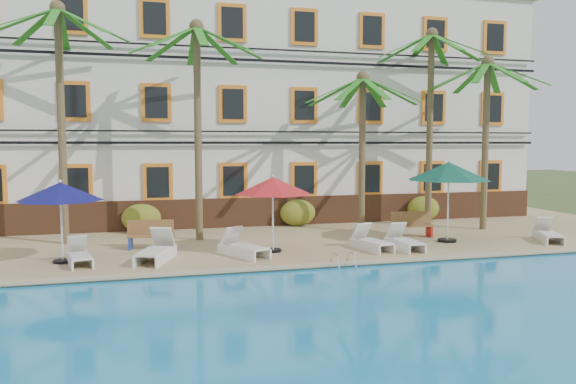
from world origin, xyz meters
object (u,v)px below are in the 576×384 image
object	(u,v)px
palm_d	(430,99)
lounger_d	(371,241)
lounger_b	(156,251)
lounger_a	(79,255)
pool_ladder	(343,265)
umbrella_blue	(60,192)
palm_a	(60,89)
bench_left	(151,234)
umbrella_red	(273,186)
lounger_f	(548,234)
lounger_e	(404,241)
umbrella_green	(449,172)
palm_b	(198,98)
lounger_c	(243,247)
palm_e	(486,116)
palm_c	(362,126)
bench_right	(412,224)

from	to	relation	value
palm_d	lounger_d	xyz separation A→B (m)	(-4.53, -4.48, -4.98)
palm_d	lounger_b	bearing A→B (deg)	-158.43
palm_d	lounger_a	size ratio (longest dim) A/B	4.73
lounger_a	pool_ladder	world-z (taller)	lounger_a
palm_d	umbrella_blue	bearing A→B (deg)	-163.94
lounger_a	palm_a	bearing A→B (deg)	102.21
bench_left	umbrella_blue	bearing A→B (deg)	-148.21
umbrella_red	lounger_f	xyz separation A→B (m)	(9.75, -0.68, -1.82)
lounger_d	lounger_f	world-z (taller)	lounger_d
lounger_e	lounger_f	world-z (taller)	lounger_e
umbrella_green	lounger_e	distance (m)	3.14
umbrella_blue	umbrella_green	world-z (taller)	umbrella_green
umbrella_red	lounger_d	bearing A→B (deg)	-8.95
bench_left	pool_ladder	world-z (taller)	bench_left
palm_b	pool_ladder	size ratio (longest dim) A/B	10.35
umbrella_red	lounger_c	distance (m)	2.13
palm_e	lounger_e	distance (m)	7.22
palm_c	lounger_b	distance (m)	9.55
umbrella_red	bench_left	bearing A→B (deg)	157.34
lounger_c	bench_right	xyz separation A→B (m)	(6.63, 1.84, 0.19)
palm_a	bench_left	distance (m)	5.81
lounger_c	lounger_e	bearing A→B (deg)	-2.88
palm_a	palm_b	distance (m)	4.55
lounger_e	bench_left	xyz separation A→B (m)	(-7.92, 2.26, 0.20)
umbrella_green	palm_e	bearing A→B (deg)	36.97
lounger_a	umbrella_blue	bearing A→B (deg)	143.54
bench_left	bench_right	distance (m)	9.30
lounger_b	umbrella_red	bearing A→B (deg)	7.47
lounger_d	bench_right	world-z (taller)	bench_right
umbrella_blue	bench_left	distance (m)	3.36
palm_b	bench_right	world-z (taller)	palm_b
palm_d	lounger_b	world-z (taller)	palm_d
palm_c	umbrella_red	world-z (taller)	palm_c
umbrella_red	lounger_d	size ratio (longest dim) A/B	1.35
palm_e	lounger_e	bearing A→B (deg)	-148.53
palm_e	lounger_a	bearing A→B (deg)	-169.66
lounger_b	lounger_f	bearing A→B (deg)	-0.89
palm_b	bench_right	bearing A→B (deg)	-10.56
umbrella_blue	lounger_b	size ratio (longest dim) A/B	1.15
palm_d	umbrella_blue	distance (m)	14.82
palm_d	umbrella_green	distance (m)	4.93
palm_a	palm_b	size ratio (longest dim) A/B	1.06
lounger_b	bench_left	bearing A→B (deg)	92.61
lounger_d	palm_b	bearing A→B (deg)	147.30
lounger_e	bench_left	size ratio (longest dim) A/B	1.13
palm_a	umbrella_blue	distance (m)	4.59
palm_a	palm_e	world-z (taller)	palm_a
palm_c	palm_e	distance (m)	4.97
umbrella_red	lounger_b	distance (m)	4.07
palm_d	palm_a	bearing A→B (deg)	-177.07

